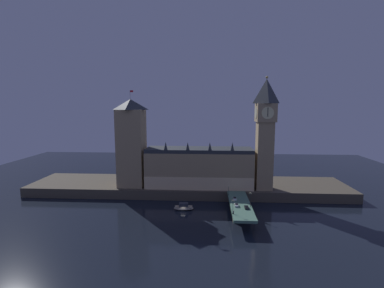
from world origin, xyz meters
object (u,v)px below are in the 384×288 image
pedestrian_mid_walk (251,205)px  boat_upstream (184,207)px  street_lamp_mid (250,197)px  street_lamp_far (229,189)px  car_northbound_lead (235,199)px  pedestrian_near_rail (234,212)px  car_northbound_trail (236,205)px  clock_tower (265,131)px  car_southbound_lead (246,207)px  street_lamp_near (233,205)px  victoria_tower (132,143)px

pedestrian_mid_walk → boat_upstream: pedestrian_mid_walk is taller
street_lamp_mid → street_lamp_far: 18.20m
car_northbound_lead → pedestrian_near_rail: bearing=-96.7°
car_northbound_trail → pedestrian_near_rail: size_ratio=2.14×
street_lamp_far → boat_upstream: street_lamp_far is taller
clock_tower → street_lamp_mid: (-13.10, -31.61, -33.48)m
clock_tower → car_northbound_trail: (-20.92, -35.57, -36.96)m
car_southbound_lead → street_lamp_mid: size_ratio=0.63×
clock_tower → street_lamp_near: bearing=-117.2°
clock_tower → pedestrian_mid_walk: bearing=-110.5°
street_lamp_far → car_southbound_lead: bearing=-70.1°
car_northbound_trail → pedestrian_mid_walk: pedestrian_mid_walk is taller
clock_tower → car_southbound_lead: clock_tower is taller
boat_upstream → victoria_tower: bearing=143.6°
car_northbound_lead → car_northbound_trail: (-0.00, -10.14, -0.03)m
victoria_tower → boat_upstream: bearing=-36.4°
clock_tower → boat_upstream: clock_tower is taller
clock_tower → boat_upstream: size_ratio=6.19×
pedestrian_near_rail → boat_upstream: 35.44m
street_lamp_near → street_lamp_mid: bearing=54.0°
car_southbound_lead → boat_upstream: (-34.35, 14.10, -6.17)m
pedestrian_mid_walk → street_lamp_far: street_lamp_far is taller
car_northbound_lead → pedestrian_mid_walk: size_ratio=2.39×
car_northbound_lead → street_lamp_near: bearing=-97.8°
pedestrian_mid_walk → street_lamp_mid: size_ratio=0.27×
clock_tower → boat_upstream: 70.64m
victoria_tower → boat_upstream: (37.64, -27.75, -34.18)m
clock_tower → pedestrian_near_rail: clock_tower is taller
pedestrian_near_rail → street_lamp_near: size_ratio=0.24×
boat_upstream → street_lamp_near: bearing=-39.6°
street_lamp_near → street_lamp_far: bearing=90.0°
street_lamp_near → street_lamp_far: street_lamp_near is taller
car_northbound_trail → street_lamp_near: 11.79m
victoria_tower → car_northbound_lead: bearing=-23.3°
street_lamp_far → street_lamp_mid: bearing=-54.0°
street_lamp_mid → boat_upstream: street_lamp_mid is taller
car_southbound_lead → pedestrian_near_rail: size_ratio=2.36×
car_northbound_lead → street_lamp_far: (-2.87, 8.54, 3.06)m
boat_upstream → car_northbound_trail: bearing=-20.9°
pedestrian_near_rail → clock_tower: bearing=63.3°
car_northbound_lead → street_lamp_far: bearing=108.6°
car_northbound_trail → pedestrian_near_rail: (-2.47, -10.89, 0.25)m
victoria_tower → street_lamp_near: (64.18, -49.73, -24.08)m
car_northbound_lead → street_lamp_near: 21.44m
car_northbound_lead → street_lamp_mid: 10.54m
pedestrian_near_rail → pedestrian_mid_walk: bearing=46.1°
car_northbound_trail → street_lamp_mid: size_ratio=0.58×
victoria_tower → car_southbound_lead: (71.99, -41.85, -28.01)m
pedestrian_near_rail → car_southbound_lead: bearing=47.2°
pedestrian_near_rail → street_lamp_far: bearing=90.8°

